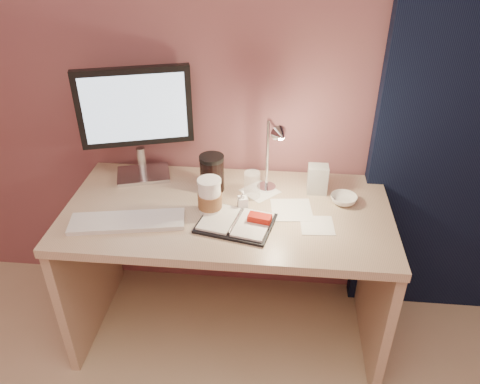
# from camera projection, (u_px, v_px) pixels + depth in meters

# --- Properties ---
(room) EXTENTS (3.50, 3.50, 3.50)m
(room) POSITION_uv_depth(u_px,v_px,m) (458.00, 100.00, 1.97)
(room) COLOR #C6B28E
(room) RESTS_ON ground
(desk) EXTENTS (1.40, 0.70, 0.73)m
(desk) POSITION_uv_depth(u_px,v_px,m) (230.00, 240.00, 2.19)
(desk) COLOR #C6A78C
(desk) RESTS_ON ground
(monitor) EXTENTS (0.49, 0.24, 0.53)m
(monitor) POSITION_uv_depth(u_px,v_px,m) (136.00, 114.00, 2.07)
(monitor) COLOR silver
(monitor) RESTS_ON desk
(keyboard) EXTENTS (0.48, 0.22, 0.02)m
(keyboard) POSITION_uv_depth(u_px,v_px,m) (127.00, 221.00, 1.91)
(keyboard) COLOR silver
(keyboard) RESTS_ON desk
(planner) EXTENTS (0.34, 0.28, 0.05)m
(planner) POSITION_uv_depth(u_px,v_px,m) (238.00, 222.00, 1.90)
(planner) COLOR black
(planner) RESTS_ON desk
(paper_a) EXTENTS (0.19, 0.19, 0.00)m
(paper_a) POSITION_uv_depth(u_px,v_px,m) (291.00, 210.00, 2.00)
(paper_a) COLOR white
(paper_a) RESTS_ON desk
(paper_b) EXTENTS (0.14, 0.14, 0.00)m
(paper_b) POSITION_uv_depth(u_px,v_px,m) (317.00, 225.00, 1.90)
(paper_b) COLOR white
(paper_b) RESTS_ON desk
(paper_c) EXTENTS (0.20, 0.20, 0.00)m
(paper_c) POSITION_uv_depth(u_px,v_px,m) (260.00, 191.00, 2.12)
(paper_c) COLOR white
(paper_c) RESTS_ON desk
(coffee_cup) EXTENTS (0.10, 0.10, 0.16)m
(coffee_cup) POSITION_uv_depth(u_px,v_px,m) (210.00, 198.00, 1.94)
(coffee_cup) COLOR white
(coffee_cup) RESTS_ON desk
(clear_cup) EXTENTS (0.07, 0.07, 0.12)m
(clear_cup) POSITION_uv_depth(u_px,v_px,m) (252.00, 185.00, 2.05)
(clear_cup) COLOR white
(clear_cup) RESTS_ON desk
(bowl) EXTENTS (0.12, 0.12, 0.04)m
(bowl) POSITION_uv_depth(u_px,v_px,m) (344.00, 199.00, 2.03)
(bowl) COLOR silver
(bowl) RESTS_ON desk
(lotion_bottle) EXTENTS (0.05, 0.05, 0.09)m
(lotion_bottle) POSITION_uv_depth(u_px,v_px,m) (243.00, 200.00, 1.98)
(lotion_bottle) COLOR white
(lotion_bottle) RESTS_ON desk
(dark_jar) EXTENTS (0.11, 0.11, 0.15)m
(dark_jar) POSITION_uv_depth(u_px,v_px,m) (212.00, 175.00, 2.10)
(dark_jar) COLOR black
(dark_jar) RESTS_ON desk
(product_box) EXTENTS (0.09, 0.07, 0.13)m
(product_box) POSITION_uv_depth(u_px,v_px,m) (318.00, 179.00, 2.09)
(product_box) COLOR #B1B1AD
(product_box) RESTS_ON desk
(desk_lamp) EXTENTS (0.14, 0.22, 0.37)m
(desk_lamp) POSITION_uv_depth(u_px,v_px,m) (259.00, 152.00, 1.95)
(desk_lamp) COLOR silver
(desk_lamp) RESTS_ON desk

